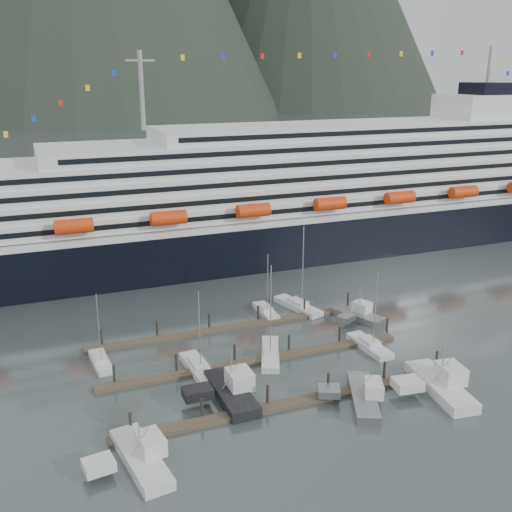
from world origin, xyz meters
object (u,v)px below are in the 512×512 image
(sailboat_c, at_px, (198,369))
(trawler_a, at_px, (140,457))
(sailboat_a, at_px, (101,362))
(sailboat_d, at_px, (270,354))
(sailboat_h, at_px, (370,346))
(trawler_d, at_px, (440,385))
(trawler_b, at_px, (230,391))
(cruise_ship, at_px, (312,200))
(sailboat_g, at_px, (298,306))
(sailboat_f, at_px, (266,312))
(trawler_c, at_px, (362,396))
(trawler_e, at_px, (358,315))

(sailboat_c, xyz_separation_m, trawler_a, (-12.24, -18.53, 0.45))
(sailboat_a, bearing_deg, sailboat_d, -109.59)
(sailboat_h, xyz_separation_m, trawler_d, (1.92, -14.95, 0.55))
(trawler_b, bearing_deg, cruise_ship, -35.26)
(cruise_ship, height_order, sailboat_g, cruise_ship)
(sailboat_f, xyz_separation_m, trawler_b, (-15.66, -25.33, 0.59))
(sailboat_h, bearing_deg, sailboat_d, 75.85)
(sailboat_c, distance_m, trawler_c, 24.21)
(sailboat_g, relative_size, trawler_a, 1.30)
(sailboat_f, bearing_deg, sailboat_a, 108.45)
(sailboat_c, xyz_separation_m, trawler_d, (29.39, -17.74, 0.56))
(sailboat_d, height_order, trawler_c, sailboat_d)
(sailboat_a, bearing_deg, trawler_b, -141.06)
(trawler_a, xyz_separation_m, trawler_c, (30.35, 2.48, -0.06))
(sailboat_c, bearing_deg, trawler_a, 142.98)
(sailboat_f, height_order, trawler_c, sailboat_f)
(cruise_ship, distance_m, sailboat_d, 61.49)
(trawler_b, xyz_separation_m, trawler_c, (16.22, -7.21, -0.17))
(trawler_e, bearing_deg, trawler_a, 96.61)
(sailboat_c, xyz_separation_m, trawler_c, (18.11, -16.05, 0.39))
(sailboat_c, bearing_deg, sailboat_a, 57.12)
(cruise_ship, relative_size, trawler_d, 15.24)
(trawler_a, bearing_deg, cruise_ship, -47.07)
(sailboat_f, xyz_separation_m, sailboat_h, (9.92, -19.28, 0.03))
(sailboat_a, height_order, trawler_c, sailboat_a)
(cruise_ship, xyz_separation_m, sailboat_d, (-32.24, -51.06, -11.61))
(sailboat_d, xyz_separation_m, trawler_b, (-9.78, -9.22, 0.56))
(trawler_d, bearing_deg, sailboat_f, 26.56)
(sailboat_d, height_order, trawler_e, sailboat_d)
(cruise_ship, distance_m, sailboat_c, 68.62)
(sailboat_h, height_order, trawler_e, sailboat_h)
(trawler_a, bearing_deg, trawler_b, -63.89)
(trawler_d, relative_size, trawler_e, 1.36)
(trawler_b, bearing_deg, sailboat_f, -32.11)
(sailboat_a, height_order, sailboat_c, sailboat_c)
(sailboat_h, height_order, trawler_c, sailboat_h)
(sailboat_g, distance_m, trawler_c, 33.07)
(sailboat_f, height_order, sailboat_h, sailboat_h)
(trawler_e, bearing_deg, trawler_c, 125.93)
(trawler_a, bearing_deg, trawler_e, -67.24)
(sailboat_d, xyz_separation_m, trawler_a, (-23.91, -18.91, 0.45))
(sailboat_h, bearing_deg, trawler_b, 100.50)
(cruise_ship, bearing_deg, trawler_e, -105.60)
(sailboat_f, bearing_deg, trawler_b, 150.14)
(trawler_d, bearing_deg, sailboat_a, 66.92)
(trawler_a, relative_size, trawler_d, 0.93)
(trawler_b, distance_m, trawler_c, 17.75)
(trawler_a, xyz_separation_m, trawler_e, (44.02, 26.53, -0.05))
(cruise_ship, distance_m, sailboat_a, 73.01)
(sailboat_d, bearing_deg, cruise_ship, -9.66)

